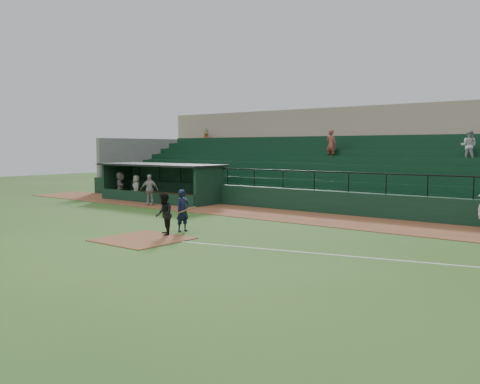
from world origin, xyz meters
The scene contains 11 objects.
ground centered at (0.00, 0.00, 0.00)m, with size 90.00×90.00×0.00m, color #2F581C.
warning_track centered at (0.00, 8.00, 0.01)m, with size 40.00×4.00×0.03m, color brown.
home_plate_dirt centered at (0.00, -1.00, 0.01)m, with size 3.00×3.00×0.03m, color brown.
foul_line centered at (8.00, 1.20, 0.01)m, with size 18.00×0.09×0.01m, color white.
stadium_structure centered at (0.00, 16.46, 2.30)m, with size 38.00×13.08×6.40m.
dugout centered at (-9.75, 9.56, 1.33)m, with size 8.90×3.20×2.42m.
batter_at_plate centered at (-0.11, 1.28, 0.87)m, with size 1.03×0.71×1.75m.
umpire centered at (-0.03, 0.14, 0.85)m, with size 0.83×0.65×1.70m, color black.
dugout_player_a centered at (-8.35, 6.88, 0.96)m, with size 1.09×0.45×1.85m, color #ACA6A1.
dugout_player_b centered at (-10.99, 8.16, 0.86)m, with size 0.81×0.53×1.65m, color #A9A39E.
dugout_player_c centered at (-12.75, 8.28, 0.94)m, with size 1.68×0.54×1.82m, color gray.
Camera 1 is at (14.70, -13.86, 3.49)m, focal length 38.38 mm.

